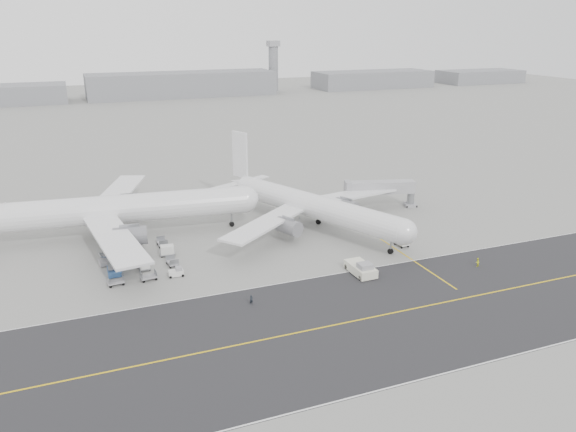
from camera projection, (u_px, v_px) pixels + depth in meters
name	position (u px, v px, depth m)	size (l,w,h in m)	color
ground	(256.00, 282.00, 95.28)	(700.00, 700.00, 0.00)	gray
taxiway	(327.00, 326.00, 81.19)	(220.00, 59.00, 0.03)	#2A2A2C
horizon_buildings	(166.00, 97.00, 334.48)	(520.00, 28.00, 28.00)	gray
control_tower	(273.00, 65.00, 357.79)	(7.00, 7.00, 31.25)	gray
airliner_a	(115.00, 209.00, 113.46)	(59.46, 58.52, 20.54)	white
airliner_b	(310.00, 205.00, 118.70)	(47.69, 48.85, 17.88)	white
pushback_tug	(361.00, 268.00, 97.92)	(3.30, 8.78, 2.51)	silver
jet_bridge	(381.00, 189.00, 132.40)	(17.60, 7.73, 6.59)	gray
gse_cluster	(142.00, 264.00, 102.26)	(18.22, 22.45, 2.11)	#939398
stray_dolly	(401.00, 246.00, 110.56)	(1.78, 2.89, 1.78)	silver
ground_crew_a	(251.00, 300.00, 87.30)	(0.58, 0.38, 1.60)	black
ground_crew_b	(477.00, 262.00, 101.01)	(0.79, 0.62, 1.64)	#D0D519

